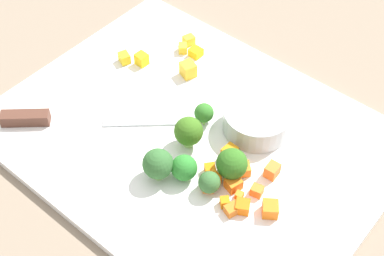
# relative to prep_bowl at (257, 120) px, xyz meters

# --- Properties ---
(ground_plane) EXTENTS (4.00, 4.00, 0.00)m
(ground_plane) POSITION_rel_prep_bowl_xyz_m (-0.06, -0.06, -0.03)
(ground_plane) COLOR gray
(cutting_board) EXTENTS (0.50, 0.38, 0.01)m
(cutting_board) POSITION_rel_prep_bowl_xyz_m (-0.06, -0.06, -0.02)
(cutting_board) COLOR white
(cutting_board) RESTS_ON ground_plane
(prep_bowl) EXTENTS (0.09, 0.09, 0.03)m
(prep_bowl) POSITION_rel_prep_bowl_xyz_m (0.00, 0.00, 0.00)
(prep_bowl) COLOR #B2B7BA
(prep_bowl) RESTS_ON cutting_board
(chef_knife) EXTENTS (0.22, 0.20, 0.02)m
(chef_knife) POSITION_rel_prep_bowl_xyz_m (-0.20, -0.15, -0.01)
(chef_knife) COLOR silver
(chef_knife) RESTS_ON cutting_board
(carrot_dice_0) EXTENTS (0.01, 0.01, 0.01)m
(carrot_dice_0) POSITION_rel_prep_bowl_xyz_m (0.02, -0.08, -0.01)
(carrot_dice_0) COLOR orange
(carrot_dice_0) RESTS_ON cutting_board
(carrot_dice_1) EXTENTS (0.02, 0.02, 0.01)m
(carrot_dice_1) POSITION_rel_prep_bowl_xyz_m (0.01, -0.12, -0.01)
(carrot_dice_1) COLOR orange
(carrot_dice_1) RESTS_ON cutting_board
(carrot_dice_2) EXTENTS (0.02, 0.02, 0.02)m
(carrot_dice_2) POSITION_rel_prep_bowl_xyz_m (0.00, -0.06, -0.01)
(carrot_dice_2) COLOR orange
(carrot_dice_2) RESTS_ON cutting_board
(carrot_dice_3) EXTENTS (0.02, 0.02, 0.01)m
(carrot_dice_3) POSITION_rel_prep_bowl_xyz_m (0.06, -0.11, -0.01)
(carrot_dice_3) COLOR orange
(carrot_dice_3) RESTS_ON cutting_board
(carrot_dice_4) EXTENTS (0.01, 0.01, 0.01)m
(carrot_dice_4) POSITION_rel_prep_bowl_xyz_m (0.05, -0.10, -0.01)
(carrot_dice_4) COLOR orange
(carrot_dice_4) RESTS_ON cutting_board
(carrot_dice_5) EXTENTS (0.02, 0.02, 0.02)m
(carrot_dice_5) POSITION_rel_prep_bowl_xyz_m (0.01, -0.11, -0.01)
(carrot_dice_5) COLOR orange
(carrot_dice_5) RESTS_ON cutting_board
(carrot_dice_6) EXTENTS (0.02, 0.02, 0.01)m
(carrot_dice_6) POSITION_rel_prep_bowl_xyz_m (-0.00, -0.10, -0.01)
(carrot_dice_6) COLOR orange
(carrot_dice_6) RESTS_ON cutting_board
(carrot_dice_7) EXTENTS (0.02, 0.02, 0.02)m
(carrot_dice_7) POSITION_rel_prep_bowl_xyz_m (0.06, -0.05, -0.01)
(carrot_dice_7) COLOR orange
(carrot_dice_7) RESTS_ON cutting_board
(carrot_dice_8) EXTENTS (0.02, 0.02, 0.01)m
(carrot_dice_8) POSITION_rel_prep_bowl_xyz_m (0.06, -0.09, -0.01)
(carrot_dice_8) COLOR orange
(carrot_dice_8) RESTS_ON cutting_board
(carrot_dice_9) EXTENTS (0.02, 0.02, 0.01)m
(carrot_dice_9) POSITION_rel_prep_bowl_xyz_m (0.04, -0.12, -0.01)
(carrot_dice_9) COLOR orange
(carrot_dice_9) RESTS_ON cutting_board
(carrot_dice_10) EXTENTS (0.02, 0.03, 0.01)m
(carrot_dice_10) POSITION_rel_prep_bowl_xyz_m (0.03, -0.07, -0.01)
(carrot_dice_10) COLOR orange
(carrot_dice_10) RESTS_ON cutting_board
(carrot_dice_11) EXTENTS (0.02, 0.02, 0.01)m
(carrot_dice_11) POSITION_rel_prep_bowl_xyz_m (0.04, -0.10, -0.01)
(carrot_dice_11) COLOR orange
(carrot_dice_11) RESTS_ON cutting_board
(carrot_dice_12) EXTENTS (0.03, 0.03, 0.02)m
(carrot_dice_12) POSITION_rel_prep_bowl_xyz_m (0.09, -0.10, -0.01)
(carrot_dice_12) COLOR orange
(carrot_dice_12) RESTS_ON cutting_board
(carrot_dice_13) EXTENTS (0.02, 0.02, 0.01)m
(carrot_dice_13) POSITION_rel_prep_bowl_xyz_m (0.06, -0.12, -0.01)
(carrot_dice_13) COLOR orange
(carrot_dice_13) RESTS_ON cutting_board
(pepper_dice_0) EXTENTS (0.02, 0.02, 0.01)m
(pepper_dice_0) POSITION_rel_prep_bowl_xyz_m (-0.18, 0.06, -0.01)
(pepper_dice_0) COLOR yellow
(pepper_dice_0) RESTS_ON cutting_board
(pepper_dice_1) EXTENTS (0.02, 0.02, 0.01)m
(pepper_dice_1) POSITION_rel_prep_bowl_xyz_m (-0.18, 0.08, -0.01)
(pepper_dice_1) COLOR yellow
(pepper_dice_1) RESTS_ON cutting_board
(pepper_dice_2) EXTENTS (0.02, 0.02, 0.01)m
(pepper_dice_2) POSITION_rel_prep_bowl_xyz_m (-0.23, -0.02, -0.01)
(pepper_dice_2) COLOR yellow
(pepper_dice_2) RESTS_ON cutting_board
(pepper_dice_3) EXTENTS (0.03, 0.02, 0.02)m
(pepper_dice_3) POSITION_rel_prep_bowl_xyz_m (-0.14, 0.02, -0.01)
(pepper_dice_3) COLOR yellow
(pepper_dice_3) RESTS_ON cutting_board
(pepper_dice_4) EXTENTS (0.02, 0.02, 0.02)m
(pepper_dice_4) POSITION_rel_prep_bowl_xyz_m (-0.20, -0.00, -0.01)
(pepper_dice_4) COLOR yellow
(pepper_dice_4) RESTS_ON cutting_board
(pepper_dice_5) EXTENTS (0.02, 0.02, 0.01)m
(pepper_dice_5) POSITION_rel_prep_bowl_xyz_m (-0.15, 0.06, -0.01)
(pepper_dice_5) COLOR yellow
(pepper_dice_5) RESTS_ON cutting_board
(broccoli_floret_0) EXTENTS (0.04, 0.04, 0.04)m
(broccoli_floret_0) POSITION_rel_prep_bowl_xyz_m (-0.05, -0.08, 0.01)
(broccoli_floret_0) COLOR #91B969
(broccoli_floret_0) RESTS_ON cutting_board
(broccoli_floret_1) EXTENTS (0.03, 0.03, 0.03)m
(broccoli_floret_1) POSITION_rel_prep_bowl_xyz_m (-0.06, -0.04, 0.00)
(broccoli_floret_1) COLOR #8EC05B
(broccoli_floret_1) RESTS_ON cutting_board
(broccoli_floret_2) EXTENTS (0.03, 0.03, 0.03)m
(broccoli_floret_2) POSITION_rel_prep_bowl_xyz_m (0.02, -0.12, -0.00)
(broccoli_floret_2) COLOR #91AD67
(broccoli_floret_2) RESTS_ON cutting_board
(broccoli_floret_3) EXTENTS (0.04, 0.04, 0.04)m
(broccoli_floret_3) POSITION_rel_prep_bowl_xyz_m (-0.05, -0.14, 0.01)
(broccoli_floret_3) COLOR #8CB658
(broccoli_floret_3) RESTS_ON cutting_board
(broccoli_floret_4) EXTENTS (0.04, 0.04, 0.04)m
(broccoli_floret_4) POSITION_rel_prep_bowl_xyz_m (0.02, -0.08, 0.01)
(broccoli_floret_4) COLOR #84BC5A
(broccoli_floret_4) RESTS_ON cutting_board
(broccoli_floret_5) EXTENTS (0.03, 0.03, 0.03)m
(broccoli_floret_5) POSITION_rel_prep_bowl_xyz_m (-0.02, -0.12, 0.00)
(broccoli_floret_5) COLOR #88AB6A
(broccoli_floret_5) RESTS_ON cutting_board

